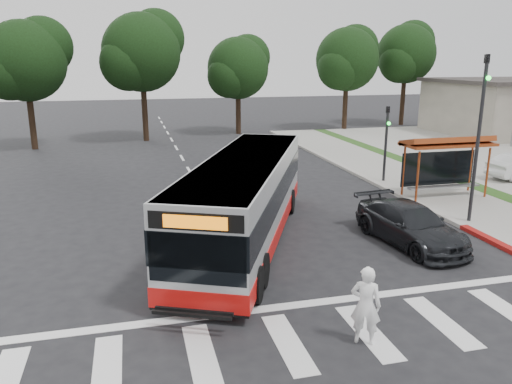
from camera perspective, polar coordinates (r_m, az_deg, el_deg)
name	(u,v)px	position (r m, az deg, el deg)	size (l,w,h in m)	color
ground	(241,261)	(16.29, -1.73, -7.87)	(140.00, 140.00, 0.00)	black
sidewalk_east	(412,182)	(27.48, 17.40, 1.09)	(4.00, 40.00, 0.12)	gray
curb_east	(377,184)	(26.50, 13.70, 0.88)	(0.30, 40.00, 0.15)	#9E9991
crosswalk_ladder	(288,343)	(11.98, 3.71, -16.84)	(18.00, 2.60, 0.01)	silver
bus_shelter	(446,148)	(24.56, 20.90, 4.67)	(4.20, 1.60, 2.86)	#923A18
traffic_signal_ne_tall	(480,126)	(20.77, 24.20, 6.90)	(0.18, 0.37, 6.50)	black
traffic_signal_ne_short	(386,136)	(26.75, 14.68, 6.20)	(0.18, 0.37, 4.00)	black
tree_ne_a	(348,58)	(46.89, 10.44, 14.79)	(6.16, 5.74, 9.30)	black
tree_ne_b	(406,53)	(51.89, 16.82, 14.99)	(6.16, 5.74, 10.02)	black
tree_north_a	(142,51)	(40.77, -12.86, 15.43)	(6.60, 6.15, 10.17)	black
tree_north_b	(239,67)	(43.73, -2.01, 14.07)	(5.72, 5.33, 8.43)	black
tree_north_c	(26,60)	(39.31, -24.77, 13.58)	(6.16, 5.74, 9.30)	black
transit_bus	(245,201)	(17.46, -1.25, -1.04)	(2.53, 11.68, 3.02)	#B9BCBE
pedestrian	(366,305)	(11.79, 12.43, -12.53)	(0.69, 0.45, 1.88)	white
dark_sedan	(410,225)	(18.32, 17.21, -3.59)	(1.97, 4.84, 1.40)	black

